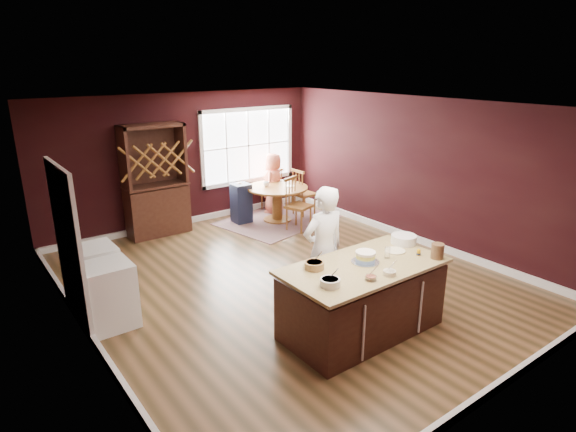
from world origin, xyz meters
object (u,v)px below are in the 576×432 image
(dining_table, at_px, (277,197))
(chair_north, at_px, (271,189))
(toddler, at_px, (238,186))
(washer, at_px, (109,295))
(kitchen_island, at_px, (362,300))
(hutch, at_px, (155,181))
(dryer, at_px, (95,277))
(baker, at_px, (323,250))
(seated_woman, at_px, (274,183))
(layer_cake, at_px, (365,257))
(chair_south, at_px, (299,204))
(chair_east, at_px, (304,192))
(high_chair, at_px, (241,202))

(dining_table, xyz_separation_m, chair_north, (0.34, 0.71, -0.04))
(toddler, height_order, washer, toddler)
(kitchen_island, xyz_separation_m, hutch, (-0.64, 4.98, 0.65))
(toddler, distance_m, washer, 4.34)
(dining_table, distance_m, hutch, 2.54)
(dryer, bearing_deg, baker, -38.53)
(seated_woman, height_order, washer, seated_woman)
(layer_cake, xyz_separation_m, toddler, (0.91, 4.56, -0.18))
(chair_south, height_order, chair_north, chair_south)
(chair_east, relative_size, seated_woman, 0.78)
(baker, distance_m, washer, 2.84)
(baker, relative_size, hutch, 0.82)
(baker, distance_m, dryer, 3.19)
(chair_north, height_order, high_chair, chair_north)
(washer, bearing_deg, kitchen_island, -39.16)
(toddler, bearing_deg, layer_cake, -101.27)
(dining_table, xyz_separation_m, toddler, (-0.75, 0.35, 0.28))
(chair_east, relative_size, chair_south, 0.97)
(baker, bearing_deg, dining_table, -112.77)
(dryer, bearing_deg, toddler, 28.92)
(chair_south, bearing_deg, seated_woman, 58.23)
(seated_woman, height_order, high_chair, seated_woman)
(baker, height_order, hutch, hutch)
(layer_cake, bearing_deg, chair_south, 64.39)
(seated_woman, xyz_separation_m, hutch, (-2.64, 0.20, 0.41))
(chair_east, distance_m, chair_south, 1.02)
(high_chair, relative_size, hutch, 0.41)
(kitchen_island, xyz_separation_m, dryer, (-2.51, 2.68, 0.00))
(kitchen_island, relative_size, chair_north, 2.09)
(kitchen_island, relative_size, chair_south, 1.91)
(kitchen_island, relative_size, dining_table, 1.61)
(chair_east, bearing_deg, dining_table, 86.89)
(high_chair, bearing_deg, chair_south, -56.12)
(kitchen_island, bearing_deg, toddler, 78.04)
(chair_north, xyz_separation_m, seated_woman, (-0.07, -0.19, 0.18))
(high_chair, relative_size, washer, 1.02)
(dining_table, height_order, dryer, dryer)
(toddler, bearing_deg, baker, -104.60)
(chair_south, bearing_deg, baker, -142.01)
(layer_cake, xyz_separation_m, hutch, (-0.71, 4.94, 0.09))
(chair_north, height_order, dryer, chair_north)
(dryer, bearing_deg, chair_east, 17.49)
(kitchen_island, bearing_deg, washer, 140.84)
(baker, relative_size, washer, 2.05)
(kitchen_island, height_order, hutch, hutch)
(dryer, bearing_deg, high_chair, 28.52)
(dining_table, xyz_separation_m, hutch, (-2.37, 0.73, 0.55))
(layer_cake, height_order, dryer, layer_cake)
(seated_woman, xyz_separation_m, high_chair, (-0.96, -0.17, -0.24))
(chair_north, relative_size, toddler, 3.83)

